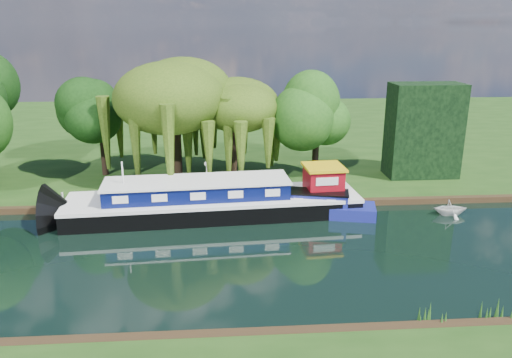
{
  "coord_description": "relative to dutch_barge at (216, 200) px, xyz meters",
  "views": [
    {
      "loc": [
        1.72,
        -26.85,
        13.28
      ],
      "look_at": [
        4.06,
        6.39,
        2.8
      ],
      "focal_mm": 35.0,
      "sensor_mm": 36.0,
      "label": 1
    }
  ],
  "objects": [
    {
      "name": "mooring_posts",
      "position": [
        -1.74,
        1.5,
        -0.14
      ],
      "size": [
        19.16,
        0.16,
        1.0
      ],
      "color": "silver",
      "rests_on": "far_bank"
    },
    {
      "name": "far_bank",
      "position": [
        -1.24,
        27.1,
        -0.86
      ],
      "size": [
        120.0,
        52.0,
        0.45
      ],
      "primitive_type": "cube",
      "color": "#17360E",
      "rests_on": "ground"
    },
    {
      "name": "lamppost",
      "position": [
        -0.74,
        3.6,
        1.33
      ],
      "size": [
        0.36,
        0.36,
        2.56
      ],
      "color": "silver",
      "rests_on": "far_bank"
    },
    {
      "name": "willow_left",
      "position": [
        -3.25,
        7.25,
        6.38
      ],
      "size": [
        8.06,
        8.06,
        9.66
      ],
      "color": "black",
      "rests_on": "far_bank"
    },
    {
      "name": "narrowboat",
      "position": [
        4.84,
        0.03,
        -0.4
      ],
      "size": [
        13.29,
        4.96,
        1.91
      ],
      "rotation": [
        0.0,
        0.0,
        -0.22
      ],
      "color": "navy",
      "rests_on": "ground"
    },
    {
      "name": "dutch_barge",
      "position": [
        0.0,
        0.0,
        0.0
      ],
      "size": [
        21.06,
        6.12,
        4.39
      ],
      "rotation": [
        0.0,
        0.0,
        0.07
      ],
      "color": "black",
      "rests_on": "ground"
    },
    {
      "name": "ground",
      "position": [
        -1.24,
        -6.9,
        -1.09
      ],
      "size": [
        120.0,
        120.0,
        0.0
      ],
      "primitive_type": "plane",
      "color": "black"
    },
    {
      "name": "white_cruiser",
      "position": [
        16.8,
        -1.24,
        -1.09
      ],
      "size": [
        2.48,
        2.17,
        1.26
      ],
      "primitive_type": "imported",
      "rotation": [
        0.0,
        0.0,
        1.52
      ],
      "color": "silver",
      "rests_on": "ground"
    },
    {
      "name": "red_dinghy",
      "position": [
        -8.92,
        -1.18,
        -1.09
      ],
      "size": [
        3.58,
        2.89,
        0.65
      ],
      "primitive_type": "imported",
      "rotation": [
        0.0,
        0.0,
        1.79
      ],
      "color": "maroon",
      "rests_on": "ground"
    },
    {
      "name": "willow_right",
      "position": [
        1.41,
        7.03,
        4.94
      ],
      "size": [
        6.28,
        6.28,
        7.65
      ],
      "color": "black",
      "rests_on": "far_bank"
    },
    {
      "name": "tree_far_mid",
      "position": [
        -9.81,
        9.22,
        4.72
      ],
      "size": [
        4.74,
        4.74,
        7.76
      ],
      "color": "black",
      "rests_on": "far_bank"
    },
    {
      "name": "tree_far_right",
      "position": [
        8.42,
        6.9,
        4.77
      ],
      "size": [
        4.8,
        4.8,
        7.85
      ],
      "color": "black",
      "rests_on": "far_bank"
    },
    {
      "name": "reeds_near",
      "position": [
        5.64,
        -14.47,
        -0.54
      ],
      "size": [
        33.7,
        1.5,
        1.1
      ],
      "color": "#194A13",
      "rests_on": "ground"
    },
    {
      "name": "conifer_hedge",
      "position": [
        17.76,
        7.1,
        3.36
      ],
      "size": [
        6.0,
        3.0,
        8.0
      ],
      "primitive_type": "cube",
      "color": "black",
      "rests_on": "far_bank"
    }
  ]
}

